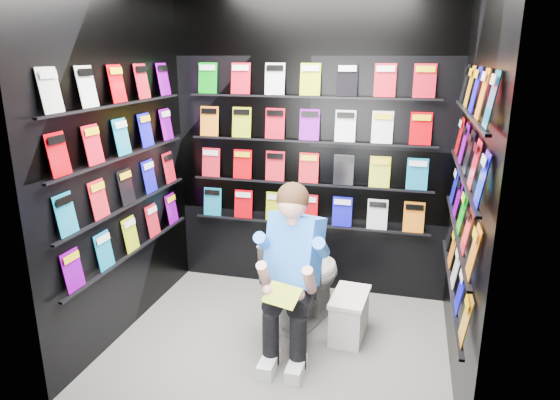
# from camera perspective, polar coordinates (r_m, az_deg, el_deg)

# --- Properties ---
(floor) EXTENTS (2.40, 2.40, 0.00)m
(floor) POSITION_cam_1_polar(r_m,az_deg,el_deg) (3.84, -0.01, -16.07)
(floor) COLOR slate
(floor) RESTS_ON ground
(wall_back) EXTENTS (2.40, 0.04, 2.60)m
(wall_back) POSITION_cam_1_polar(r_m,az_deg,el_deg) (4.28, 3.43, 6.11)
(wall_back) COLOR black
(wall_back) RESTS_ON floor
(wall_front) EXTENTS (2.40, 0.04, 2.60)m
(wall_front) POSITION_cam_1_polar(r_m,az_deg,el_deg) (2.41, -6.11, -2.05)
(wall_front) COLOR black
(wall_front) RESTS_ON floor
(wall_left) EXTENTS (0.04, 2.00, 2.60)m
(wall_left) POSITION_cam_1_polar(r_m,az_deg,el_deg) (3.81, -17.78, 4.08)
(wall_left) COLOR black
(wall_left) RESTS_ON floor
(wall_right) EXTENTS (0.04, 2.00, 2.60)m
(wall_right) POSITION_cam_1_polar(r_m,az_deg,el_deg) (3.24, 20.94, 1.74)
(wall_right) COLOR black
(wall_right) RESTS_ON floor
(comics_back) EXTENTS (2.10, 0.06, 1.37)m
(comics_back) POSITION_cam_1_polar(r_m,az_deg,el_deg) (4.25, 3.35, 6.11)
(comics_back) COLOR #BD030C
(comics_back) RESTS_ON wall_back
(comics_left) EXTENTS (0.06, 1.70, 1.37)m
(comics_left) POSITION_cam_1_polar(r_m,az_deg,el_deg) (3.79, -17.41, 4.14)
(comics_left) COLOR #BD030C
(comics_left) RESTS_ON wall_left
(comics_right) EXTENTS (0.06, 1.70, 1.37)m
(comics_right) POSITION_cam_1_polar(r_m,az_deg,el_deg) (3.24, 20.42, 1.87)
(comics_right) COLOR #BD030C
(comics_right) RESTS_ON wall_right
(toilet) EXTENTS (0.62, 0.84, 0.73)m
(toilet) POSITION_cam_1_polar(r_m,az_deg,el_deg) (3.97, 2.91, -8.90)
(toilet) COLOR white
(toilet) RESTS_ON floor
(longbox) EXTENTS (0.26, 0.43, 0.31)m
(longbox) POSITION_cam_1_polar(r_m,az_deg,el_deg) (3.88, 7.91, -13.14)
(longbox) COLOR white
(longbox) RESTS_ON floor
(longbox_lid) EXTENTS (0.28, 0.45, 0.03)m
(longbox_lid) POSITION_cam_1_polar(r_m,az_deg,el_deg) (3.80, 8.01, -10.88)
(longbox_lid) COLOR white
(longbox_lid) RESTS_ON longbox
(reader) EXTENTS (0.69, 0.84, 1.33)m
(reader) POSITION_cam_1_polar(r_m,az_deg,el_deg) (3.47, 1.69, -5.75)
(reader) COLOR #347CF2
(reader) RESTS_ON toilet
(held_comic) EXTENTS (0.27, 0.20, 0.10)m
(held_comic) POSITION_cam_1_polar(r_m,az_deg,el_deg) (3.24, 0.22, -10.83)
(held_comic) COLOR green
(held_comic) RESTS_ON reader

